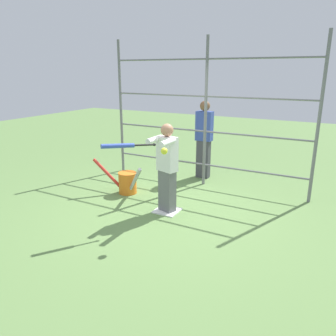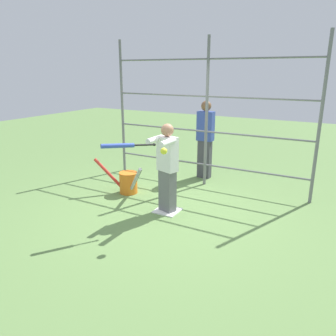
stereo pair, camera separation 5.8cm
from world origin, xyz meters
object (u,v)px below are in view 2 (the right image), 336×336
object	(u,v)px
baseball_bat_swinging	(123,146)
bat_bucket	(128,182)
softball_in_flight	(164,151)
bystander_behind_fence	(205,139)
batter	(167,166)

from	to	relation	value
baseball_bat_swinging	bat_bucket	distance (m)	1.77
softball_in_flight	bystander_behind_fence	distance (m)	2.80
baseball_bat_swinging	bystander_behind_fence	world-z (taller)	bystander_behind_fence
batter	softball_in_flight	size ratio (longest dim) A/B	15.69
bat_bucket	baseball_bat_swinging	bearing A→B (deg)	124.20
softball_in_flight	baseball_bat_swinging	bearing A→B (deg)	10.17
batter	softball_in_flight	xyz separation A→B (m)	(-0.33, 0.68, 0.43)
baseball_bat_swinging	bat_bucket	size ratio (longest dim) A/B	0.63
bystander_behind_fence	bat_bucket	bearing A→B (deg)	61.49
bystander_behind_fence	baseball_bat_swinging	bearing A→B (deg)	88.08
softball_in_flight	bat_bucket	world-z (taller)	softball_in_flight
batter	softball_in_flight	world-z (taller)	batter
batter	softball_in_flight	distance (m)	0.87
batter	bystander_behind_fence	world-z (taller)	bystander_behind_fence
batter	baseball_bat_swinging	bearing A→B (deg)	70.13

